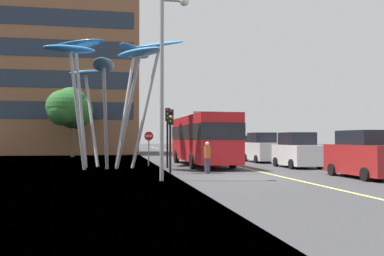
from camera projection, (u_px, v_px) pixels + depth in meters
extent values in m
cube|color=#38383A|center=(243.00, 178.00, 20.44)|extent=(120.00, 240.00, 0.10)
cube|color=#E0D666|center=(281.00, 177.00, 20.79)|extent=(0.16, 144.00, 0.01)
cube|color=red|center=(202.00, 138.00, 29.32)|extent=(2.56, 11.04, 2.96)
cube|color=black|center=(202.00, 132.00, 29.33)|extent=(2.59, 11.15, 0.95)
cube|color=yellow|center=(188.00, 124.00, 34.70)|extent=(1.38, 0.11, 0.36)
cube|color=#B2B2B7|center=(202.00, 115.00, 29.36)|extent=(1.90, 3.87, 0.24)
cylinder|color=black|center=(209.00, 156.00, 32.88)|extent=(0.28, 0.96, 0.96)
cylinder|color=black|center=(176.00, 156.00, 32.41)|extent=(0.28, 0.96, 0.96)
cylinder|color=black|center=(233.00, 160.00, 26.55)|extent=(0.28, 0.96, 0.96)
cylinder|color=black|center=(193.00, 161.00, 26.08)|extent=(0.28, 0.96, 0.96)
cylinder|color=#9EA0A5|center=(146.00, 106.00, 26.83)|extent=(1.90, 0.41, 7.77)
ellipsoid|color=#388EDB|center=(160.00, 44.00, 26.98)|extent=(3.18, 1.87, 0.96)
cylinder|color=#9EA0A5|center=(126.00, 107.00, 28.55)|extent=(1.50, 2.14, 7.89)
ellipsoid|color=#388EDB|center=(134.00, 51.00, 29.67)|extent=(2.89, 3.50, 0.83)
cylinder|color=#9EA0A5|center=(91.00, 118.00, 28.68)|extent=(1.20, 2.14, 6.45)
ellipsoid|color=#4299E0|center=(85.00, 72.00, 29.59)|extent=(3.31, 4.46, 0.96)
cylinder|color=#9EA0A5|center=(81.00, 106.00, 27.45)|extent=(1.00, 0.75, 7.84)
ellipsoid|color=#388EDB|center=(76.00, 45.00, 27.70)|extent=(4.29, 3.43, 0.67)
cylinder|color=#9EA0A5|center=(77.00, 110.00, 25.10)|extent=(1.08, 0.85, 7.00)
ellipsoid|color=#388EDB|center=(70.00, 49.00, 24.83)|extent=(3.49, 3.05, 0.59)
cylinder|color=#9EA0A5|center=(105.00, 120.00, 24.83)|extent=(0.40, 2.59, 5.92)
ellipsoid|color=#4CA3E5|center=(104.00, 66.00, 23.71)|extent=(1.45, 4.11, 0.56)
cylinder|color=#9EA0A5|center=(128.00, 112.00, 25.41)|extent=(1.54, 1.89, 6.82)
ellipsoid|color=#4299E0|center=(140.00, 53.00, 24.81)|extent=(3.43, 3.77, 0.51)
cylinder|color=black|center=(170.00, 141.00, 22.82)|extent=(0.12, 0.12, 3.36)
cube|color=black|center=(171.00, 117.00, 22.71)|extent=(0.28, 0.24, 0.80)
sphere|color=#390706|center=(171.00, 112.00, 22.59)|extent=(0.18, 0.18, 0.18)
sphere|color=orange|center=(171.00, 117.00, 22.59)|extent=(0.18, 0.18, 0.18)
sphere|color=black|center=(171.00, 122.00, 22.58)|extent=(0.18, 0.18, 0.18)
cylinder|color=black|center=(167.00, 138.00, 26.73)|extent=(0.12, 0.12, 3.71)
cube|color=black|center=(168.00, 115.00, 26.63)|extent=(0.28, 0.24, 0.80)
sphere|color=red|center=(168.00, 110.00, 26.51)|extent=(0.18, 0.18, 0.18)
sphere|color=#3A2707|center=(168.00, 114.00, 26.50)|extent=(0.18, 0.18, 0.18)
sphere|color=black|center=(168.00, 119.00, 26.50)|extent=(0.18, 0.18, 0.18)
cube|color=maroon|center=(365.00, 159.00, 20.12)|extent=(1.75, 4.58, 1.37)
cube|color=black|center=(364.00, 138.00, 20.14)|extent=(1.61, 2.52, 0.67)
cylinder|color=black|center=(364.00, 169.00, 21.66)|extent=(0.20, 0.60, 0.60)
cylinder|color=black|center=(332.00, 170.00, 21.34)|extent=(0.20, 0.60, 0.60)
cylinder|color=black|center=(365.00, 174.00, 18.55)|extent=(0.20, 0.60, 0.60)
cube|color=silver|center=(297.00, 155.00, 27.17)|extent=(1.80, 4.04, 1.25)
cube|color=black|center=(297.00, 139.00, 27.20)|extent=(1.65, 2.22, 0.78)
cylinder|color=black|center=(302.00, 162.00, 28.56)|extent=(0.20, 0.60, 0.60)
cylinder|color=black|center=(276.00, 162.00, 28.23)|extent=(0.20, 0.60, 0.60)
cylinder|color=black|center=(320.00, 164.00, 26.10)|extent=(0.20, 0.60, 0.60)
cylinder|color=black|center=(292.00, 164.00, 25.77)|extent=(0.20, 0.60, 0.60)
cube|color=silver|center=(262.00, 151.00, 33.20)|extent=(1.74, 4.14, 1.33)
cube|color=black|center=(262.00, 138.00, 33.22)|extent=(1.60, 2.28, 0.76)
cylinder|color=black|center=(266.00, 157.00, 34.60)|extent=(0.20, 0.60, 0.60)
cylinder|color=black|center=(246.00, 158.00, 34.29)|extent=(0.20, 0.60, 0.60)
cylinder|color=black|center=(279.00, 159.00, 32.08)|extent=(0.20, 0.60, 0.60)
cylinder|color=black|center=(256.00, 159.00, 31.76)|extent=(0.20, 0.60, 0.60)
cube|color=silver|center=(240.00, 151.00, 38.63)|extent=(1.80, 4.36, 1.11)
cube|color=black|center=(240.00, 140.00, 38.66)|extent=(1.66, 2.40, 0.79)
cylinder|color=black|center=(245.00, 155.00, 40.12)|extent=(0.20, 0.60, 0.60)
cylinder|color=black|center=(226.00, 155.00, 39.79)|extent=(0.20, 0.60, 0.60)
cylinder|color=black|center=(255.00, 156.00, 37.46)|extent=(0.20, 0.60, 0.60)
cylinder|color=black|center=(235.00, 156.00, 37.13)|extent=(0.20, 0.60, 0.60)
cylinder|color=gray|center=(162.00, 88.00, 18.91)|extent=(0.18, 0.18, 8.10)
cylinder|color=gray|center=(173.00, 0.00, 19.10)|extent=(1.00, 0.12, 0.12)
sphere|color=silver|center=(184.00, 1.00, 19.19)|extent=(0.44, 0.44, 0.44)
cylinder|color=brown|center=(73.00, 143.00, 42.74)|extent=(0.40, 0.40, 2.81)
sphere|color=#286028|center=(71.00, 110.00, 43.90)|extent=(3.49, 3.49, 3.49)
sphere|color=#286028|center=(63.00, 107.00, 42.35)|extent=(3.41, 3.41, 3.41)
sphere|color=#286028|center=(75.00, 111.00, 43.91)|extent=(3.71, 3.71, 3.71)
sphere|color=#286028|center=(62.00, 111.00, 41.97)|extent=(2.71, 2.71, 2.71)
sphere|color=#286028|center=(71.00, 104.00, 43.70)|extent=(3.34, 3.34, 3.34)
cylinder|color=#2D3342|center=(207.00, 166.00, 22.55)|extent=(0.29, 0.29, 0.80)
cylinder|color=#99471E|center=(207.00, 152.00, 22.57)|extent=(0.34, 0.34, 0.65)
sphere|color=tan|center=(207.00, 144.00, 22.58)|extent=(0.22, 0.22, 0.22)
cylinder|color=gray|center=(149.00, 149.00, 28.99)|extent=(0.08, 0.08, 2.29)
cylinder|color=red|center=(149.00, 136.00, 28.98)|extent=(0.60, 0.03, 0.60)
cube|color=white|center=(149.00, 136.00, 28.95)|extent=(0.40, 0.04, 0.11)
cube|color=brown|center=(52.00, 43.00, 52.37)|extent=(20.33, 12.42, 26.76)
cube|color=#1E2838|center=(43.00, 110.00, 46.06)|extent=(19.11, 0.08, 1.87)
cube|color=#1E2838|center=(44.00, 79.00, 46.13)|extent=(19.11, 0.08, 1.87)
cube|color=#1E2838|center=(44.00, 48.00, 46.21)|extent=(19.11, 0.08, 1.87)
cube|color=#1E2838|center=(44.00, 16.00, 46.29)|extent=(19.11, 0.08, 1.87)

